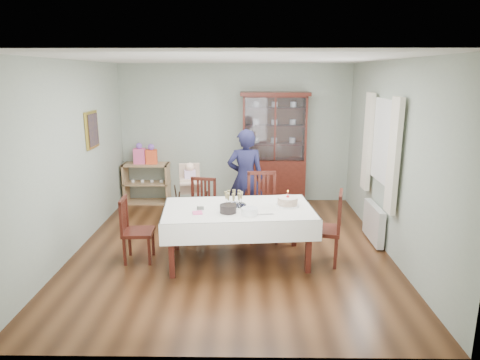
{
  "coord_description": "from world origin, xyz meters",
  "views": [
    {
      "loc": [
        0.2,
        -5.88,
        2.51
      ],
      "look_at": [
        0.12,
        0.2,
        0.99
      ],
      "focal_mm": 32.0,
      "sensor_mm": 36.0,
      "label": 1
    }
  ],
  "objects_px": {
    "chair_end_left": "(138,242)",
    "woman": "(245,179)",
    "chair_far_left": "(201,221)",
    "china_cabinet": "(274,148)",
    "chair_far_right": "(262,220)",
    "gift_bag_orange": "(151,155)",
    "high_chair": "(191,200)",
    "gift_bag_pink": "(140,154)",
    "sideboard": "(147,183)",
    "chair_end_right": "(324,241)",
    "champagne_tray": "(234,202)",
    "birthday_cake": "(288,202)",
    "dining_table": "(238,234)"
  },
  "relations": [
    {
      "from": "sideboard",
      "to": "chair_end_left",
      "type": "distance_m",
      "value": 2.75
    },
    {
      "from": "chair_far_left",
      "to": "china_cabinet",
      "type": "bearing_deg",
      "value": 68.52
    },
    {
      "from": "chair_end_left",
      "to": "woman",
      "type": "relative_size",
      "value": 0.54
    },
    {
      "from": "chair_end_left",
      "to": "high_chair",
      "type": "bearing_deg",
      "value": -22.5
    },
    {
      "from": "dining_table",
      "to": "gift_bag_pink",
      "type": "xyz_separation_m",
      "value": [
        -1.96,
        2.67,
        0.6
      ]
    },
    {
      "from": "sideboard",
      "to": "woman",
      "type": "relative_size",
      "value": 0.55
    },
    {
      "from": "sideboard",
      "to": "gift_bag_orange",
      "type": "height_order",
      "value": "gift_bag_orange"
    },
    {
      "from": "chair_far_left",
      "to": "woman",
      "type": "distance_m",
      "value": 1.05
    },
    {
      "from": "champagne_tray",
      "to": "birthday_cake",
      "type": "height_order",
      "value": "birthday_cake"
    },
    {
      "from": "chair_far_left",
      "to": "sideboard",
      "type": "bearing_deg",
      "value": 135.86
    },
    {
      "from": "gift_bag_pink",
      "to": "chair_end_left",
      "type": "bearing_deg",
      "value": -77.72
    },
    {
      "from": "chair_end_right",
      "to": "woman",
      "type": "height_order",
      "value": "woman"
    },
    {
      "from": "high_chair",
      "to": "gift_bag_pink",
      "type": "relative_size",
      "value": 2.58
    },
    {
      "from": "woman",
      "to": "sideboard",
      "type": "bearing_deg",
      "value": -36.11
    },
    {
      "from": "champagne_tray",
      "to": "woman",
      "type": "bearing_deg",
      "value": 83.11
    },
    {
      "from": "dining_table",
      "to": "gift_bag_orange",
      "type": "relative_size",
      "value": 5.39
    },
    {
      "from": "china_cabinet",
      "to": "chair_end_right",
      "type": "height_order",
      "value": "china_cabinet"
    },
    {
      "from": "sideboard",
      "to": "gift_bag_orange",
      "type": "bearing_deg",
      "value": -9.33
    },
    {
      "from": "china_cabinet",
      "to": "sideboard",
      "type": "xyz_separation_m",
      "value": [
        -2.5,
        0.02,
        -0.72
      ]
    },
    {
      "from": "champagne_tray",
      "to": "birthday_cake",
      "type": "bearing_deg",
      "value": 2.37
    },
    {
      "from": "dining_table",
      "to": "chair_end_left",
      "type": "relative_size",
      "value": 2.35
    },
    {
      "from": "dining_table",
      "to": "high_chair",
      "type": "bearing_deg",
      "value": 118.87
    },
    {
      "from": "chair_far_right",
      "to": "chair_end_right",
      "type": "xyz_separation_m",
      "value": [
        0.81,
        -0.81,
        -0.01
      ]
    },
    {
      "from": "chair_far_right",
      "to": "gift_bag_pink",
      "type": "relative_size",
      "value": 2.53
    },
    {
      "from": "chair_far_right",
      "to": "birthday_cake",
      "type": "bearing_deg",
      "value": -69.44
    },
    {
      "from": "chair_end_left",
      "to": "gift_bag_orange",
      "type": "distance_m",
      "value": 2.8
    },
    {
      "from": "dining_table",
      "to": "woman",
      "type": "relative_size",
      "value": 1.27
    },
    {
      "from": "high_chair",
      "to": "birthday_cake",
      "type": "height_order",
      "value": "high_chair"
    },
    {
      "from": "chair_far_right",
      "to": "high_chair",
      "type": "xyz_separation_m",
      "value": [
        -1.2,
        0.74,
        0.1
      ]
    },
    {
      "from": "woman",
      "to": "gift_bag_orange",
      "type": "distance_m",
      "value": 2.25
    },
    {
      "from": "chair_far_left",
      "to": "chair_far_right",
      "type": "relative_size",
      "value": 0.9
    },
    {
      "from": "dining_table",
      "to": "sideboard",
      "type": "height_order",
      "value": "sideboard"
    },
    {
      "from": "high_chair",
      "to": "chair_far_left",
      "type": "bearing_deg",
      "value": -82.54
    },
    {
      "from": "china_cabinet",
      "to": "woman",
      "type": "height_order",
      "value": "china_cabinet"
    },
    {
      "from": "champagne_tray",
      "to": "high_chair",
      "type": "bearing_deg",
      "value": 118.26
    },
    {
      "from": "chair_far_right",
      "to": "woman",
      "type": "distance_m",
      "value": 0.83
    },
    {
      "from": "china_cabinet",
      "to": "chair_end_right",
      "type": "xyz_separation_m",
      "value": [
        0.53,
        -2.7,
        -0.83
      ]
    },
    {
      "from": "woman",
      "to": "chair_end_right",
      "type": "bearing_deg",
      "value": 125.13
    },
    {
      "from": "chair_far_right",
      "to": "gift_bag_orange",
      "type": "distance_m",
      "value": 2.9
    },
    {
      "from": "sideboard",
      "to": "champagne_tray",
      "type": "relative_size",
      "value": 2.65
    },
    {
      "from": "dining_table",
      "to": "chair_far_left",
      "type": "bearing_deg",
      "value": 126.49
    },
    {
      "from": "china_cabinet",
      "to": "high_chair",
      "type": "bearing_deg",
      "value": -142.29
    },
    {
      "from": "dining_table",
      "to": "gift_bag_orange",
      "type": "height_order",
      "value": "gift_bag_orange"
    },
    {
      "from": "high_chair",
      "to": "gift_bag_pink",
      "type": "bearing_deg",
      "value": 123.07
    },
    {
      "from": "china_cabinet",
      "to": "gift_bag_orange",
      "type": "bearing_deg",
      "value": 179.96
    },
    {
      "from": "woman",
      "to": "chair_far_left",
      "type": "bearing_deg",
      "value": 37.38
    },
    {
      "from": "chair_end_left",
      "to": "woman",
      "type": "bearing_deg",
      "value": -49.86
    },
    {
      "from": "chair_end_right",
      "to": "birthday_cake",
      "type": "xyz_separation_m",
      "value": [
        -0.5,
        0.13,
        0.52
      ]
    },
    {
      "from": "chair_end_left",
      "to": "gift_bag_pink",
      "type": "distance_m",
      "value": 2.84
    },
    {
      "from": "dining_table",
      "to": "chair_end_left",
      "type": "height_order",
      "value": "chair_end_left"
    }
  ]
}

